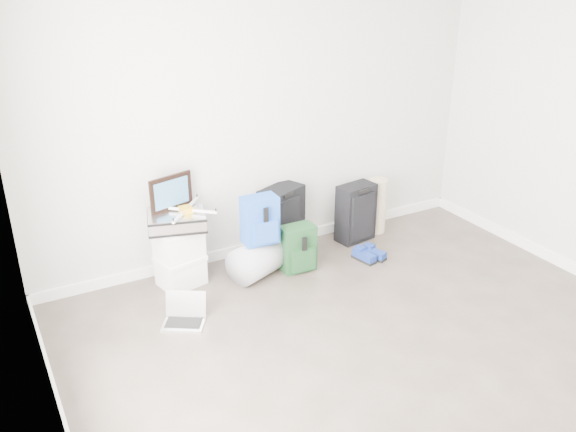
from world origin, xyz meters
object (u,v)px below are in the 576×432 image
boxes_stack (180,256)px  large_suitcase (282,221)px  duffel_bag (260,258)px  laptop (185,315)px  briefcase (177,221)px  carry_on (356,213)px

boxes_stack → large_suitcase: (1.07, 0.11, 0.06)m
duffel_bag → laptop: bearing=-177.3°
briefcase → large_suitcase: size_ratio=0.71×
large_suitcase → carry_on: large_suitcase is taller
boxes_stack → large_suitcase: size_ratio=0.81×
large_suitcase → carry_on: size_ratio=1.14×
large_suitcase → laptop: bearing=-174.0°
carry_on → boxes_stack: bearing=171.4°
boxes_stack → carry_on: (1.87, 0.00, 0.02)m
boxes_stack → carry_on: size_ratio=0.92×
briefcase → laptop: bearing=-91.4°
large_suitcase → carry_on: bearing=-30.7°
boxes_stack → briefcase: (0.00, 0.00, 0.34)m
large_suitcase → boxes_stack: bearing=163.0°
boxes_stack → briefcase: briefcase is taller
boxes_stack → large_suitcase: bearing=-6.5°
carry_on → laptop: size_ratio=1.49×
briefcase → duffel_bag: bearing=1.2°
briefcase → large_suitcase: 1.11m
large_suitcase → laptop: 1.46m
briefcase → carry_on: bearing=16.0°
duffel_bag → large_suitcase: size_ratio=0.81×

